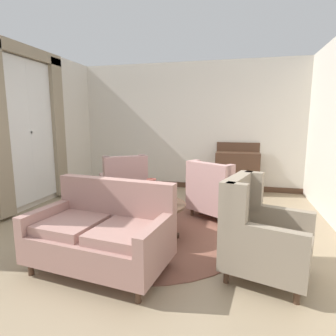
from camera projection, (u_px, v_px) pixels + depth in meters
ground at (147, 242)px, 3.76m from camera, size 9.03×9.03×0.00m
wall_back at (189, 127)px, 6.59m from camera, size 5.39×0.08×2.93m
wall_left at (25, 128)px, 5.06m from camera, size 0.08×4.51×2.93m
baseboard_back at (188, 185)px, 6.78m from camera, size 5.23×0.03×0.12m
area_rug at (154, 233)px, 4.04m from camera, size 2.65×2.65×0.01m
window_with_curtains at (31, 124)px, 5.06m from camera, size 0.12×1.83×2.84m
coffee_table at (153, 209)px, 3.83m from camera, size 0.90×0.90×0.49m
porcelain_vase at (152, 194)px, 3.74m from camera, size 0.18×0.18×0.35m
settee at (102, 233)px, 3.02m from camera, size 1.56×1.01×0.95m
armchair_near_sideboard at (217, 193)px, 4.65m from camera, size 1.14×1.16×0.95m
armchair_near_window at (260, 235)px, 2.87m from camera, size 0.99×0.95×1.04m
armchair_back_corner at (124, 187)px, 4.96m from camera, size 1.06×1.09×1.02m
sideboard at (237, 170)px, 6.20m from camera, size 0.94×0.43×1.12m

